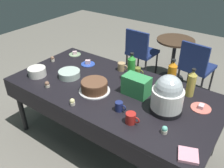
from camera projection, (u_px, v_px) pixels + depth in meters
name	position (u px, v px, depth m)	size (l,w,h in m)	color
ground	(112.00, 141.00, 2.86)	(9.00, 9.00, 0.00)	slate
potluck_table	(112.00, 93.00, 2.51)	(2.20, 1.10, 0.75)	black
frosted_layer_cake	(94.00, 87.00, 2.39)	(0.32, 0.32, 0.12)	silver
slow_cooker	(168.00, 95.00, 2.06)	(0.29, 0.29, 0.36)	black
glass_salad_bowl	(69.00, 74.00, 2.66)	(0.24, 0.24, 0.07)	#B2C6BC
ceramic_snack_bowl	(37.00, 72.00, 2.68)	(0.20, 0.20, 0.10)	silver
dessert_plate_sage	(75.00, 54.00, 3.19)	(0.16, 0.16, 0.05)	#8CA87F
dessert_plate_cobalt	(88.00, 63.00, 2.94)	(0.17, 0.17, 0.06)	#2D4CB2
dessert_plate_coral	(201.00, 108.00, 2.17)	(0.18, 0.18, 0.04)	#E07266
cupcake_rose	(164.00, 130.00, 1.88)	(0.05, 0.05, 0.07)	beige
cupcake_cocoa	(52.00, 59.00, 3.01)	(0.05, 0.05, 0.07)	beige
cupcake_vanilla	(47.00, 84.00, 2.48)	(0.05, 0.05, 0.07)	beige
cupcake_berry	(72.00, 102.00, 2.21)	(0.05, 0.05, 0.07)	beige
soda_bottle_ginger_ale	(191.00, 83.00, 2.29)	(0.08, 0.08, 0.29)	gold
soda_bottle_orange_juice	(172.00, 76.00, 2.37)	(0.09, 0.09, 0.34)	orange
soda_bottle_lime_soda	(131.00, 68.00, 2.52)	(0.08, 0.08, 0.33)	green
coffee_mug_red	(131.00, 118.00, 1.98)	(0.13, 0.09, 0.10)	#B2231E
coffee_mug_navy	(119.00, 106.00, 2.12)	(0.11, 0.07, 0.09)	navy
coffee_mug_olive	(138.00, 72.00, 2.68)	(0.12, 0.07, 0.10)	olive
coffee_mug_tan	(122.00, 67.00, 2.79)	(0.13, 0.09, 0.09)	tan
soda_carton	(136.00, 86.00, 2.32)	(0.26, 0.16, 0.20)	#338C4C
paper_napkin_stack	(188.00, 155.00, 1.69)	(0.14, 0.14, 0.02)	pink
maroon_chair_left	(140.00, 50.00, 3.98)	(0.46, 0.46, 0.85)	navy
maroon_chair_right	(196.00, 65.00, 3.51)	(0.49, 0.49, 0.85)	navy
round_cafe_table	(174.00, 52.00, 3.89)	(0.60, 0.60, 0.72)	#473323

